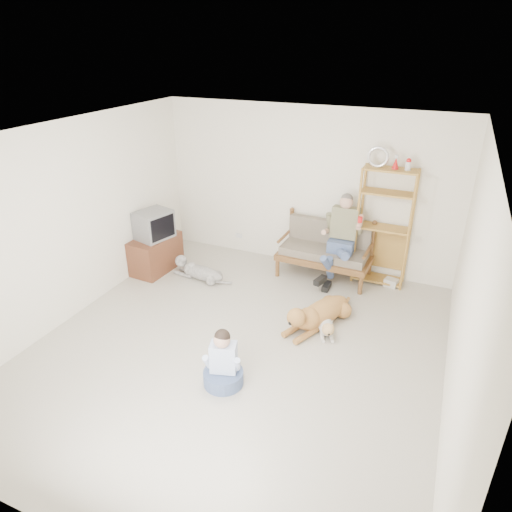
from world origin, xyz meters
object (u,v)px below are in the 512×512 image
at_px(golden_retriever, 317,314).
at_px(loveseat, 325,249).
at_px(tv_stand, 156,253).
at_px(etagere, 384,226).

bearing_deg(golden_retriever, loveseat, 125.90).
xyz_separation_m(tv_stand, golden_retriever, (3.03, -0.54, -0.12)).
relative_size(loveseat, tv_stand, 1.63).
height_order(etagere, tv_stand, etagere).
xyz_separation_m(etagere, golden_retriever, (-0.54, -1.62, -0.79)).
distance_m(loveseat, tv_stand, 2.87).
relative_size(loveseat, etagere, 0.69).
height_order(loveseat, etagere, etagere).
distance_m(tv_stand, golden_retriever, 3.08).
height_order(loveseat, golden_retriever, loveseat).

